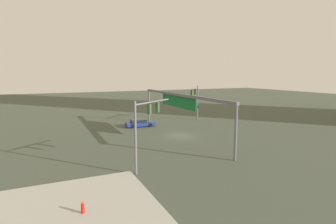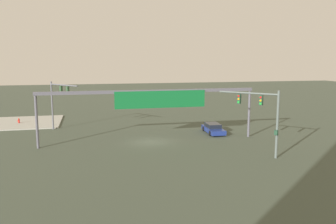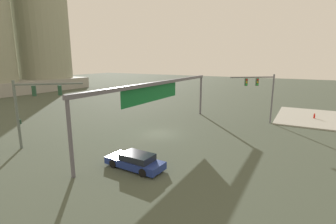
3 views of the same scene
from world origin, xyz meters
The scene contains 7 objects.
ground_plane centered at (0.00, 0.00, 0.00)m, with size 195.84×195.84×0.00m, color #404A3B.
sidewalk_corner centered at (17.31, -15.83, 0.07)m, with size 13.08×10.94×0.15m, color #A4A399.
traffic_signal_near_corner centered at (10.41, -8.76, 4.53)m, with size 3.63×4.79×6.38m.
traffic_signal_opposite_side centered at (-9.41, 8.21, 4.37)m, with size 4.21×4.78×6.39m.
overhead_sign_gantry centered at (-0.33, 0.19, 5.01)m, with size 24.38×0.43×5.92m.
sedan_car_approaching centered at (-8.62, -2.84, 0.58)m, with size 2.09×4.79×1.21m.
fire_hydrant_on_curb centered at (16.54, -15.13, 0.49)m, with size 0.33×0.22×0.71m.
Camera 2 is at (6.79, 37.56, 9.18)m, focal length 36.89 mm.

